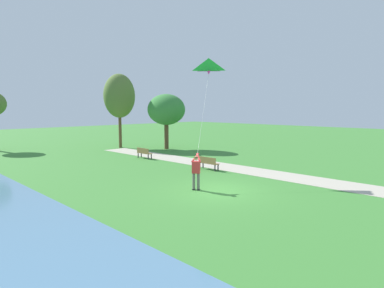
# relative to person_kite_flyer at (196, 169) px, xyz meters

# --- Properties ---
(ground_plane) EXTENTS (120.00, 120.00, 0.00)m
(ground_plane) POSITION_rel_person_kite_flyer_xyz_m (0.58, -0.85, -1.05)
(ground_plane) COLOR #3D7F33
(walkway_path) EXTENTS (2.73, 32.02, 0.02)m
(walkway_path) POSITION_rel_person_kite_flyer_xyz_m (6.09, 1.15, -1.04)
(walkway_path) COLOR #B7AD99
(walkway_path) RESTS_ON ground
(person_kite_flyer) EXTENTS (0.62, 0.54, 1.83)m
(person_kite_flyer) POSITION_rel_person_kite_flyer_xyz_m (0.00, 0.00, 0.00)
(person_kite_flyer) COLOR #232328
(person_kite_flyer) RESTS_ON ground
(flying_kite) EXTENTS (3.75, 2.75, 5.35)m
(flying_kite) POSITION_rel_person_kite_flyer_xyz_m (3.39, 2.24, 5.58)
(flying_kite) COLOR green
(park_bench_near_walkway) EXTENTS (0.46, 1.50, 0.88)m
(park_bench_near_walkway) POSITION_rel_person_kite_flyer_xyz_m (4.40, 3.13, -0.54)
(park_bench_near_walkway) COLOR olive
(park_bench_near_walkway) RESTS_ON ground
(park_bench_far_walkway) EXTENTS (0.46, 1.50, 0.88)m
(park_bench_far_walkway) POSITION_rel_person_kite_flyer_xyz_m (4.33, 10.13, -0.54)
(park_bench_far_walkway) COLOR olive
(park_bench_far_walkway) RESTS_ON ground
(tree_lakeside_far) EXTENTS (3.23, 3.19, 7.63)m
(tree_lakeside_far) POSITION_rel_person_kite_flyer_xyz_m (7.11, 17.91, 4.31)
(tree_lakeside_far) COLOR brown
(tree_lakeside_far) RESTS_ON ground
(tree_treeline_right) EXTENTS (3.54, 4.04, 5.52)m
(tree_treeline_right) POSITION_rel_person_kite_flyer_xyz_m (9.74, 13.57, 2.90)
(tree_treeline_right) COLOR brown
(tree_treeline_right) RESTS_ON ground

